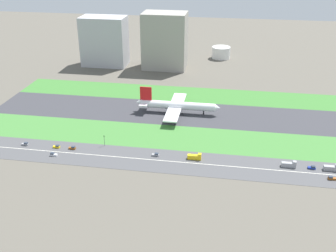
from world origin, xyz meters
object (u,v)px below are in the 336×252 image
at_px(truck_2, 195,157).
at_px(truck_1, 289,165).
at_px(hangar_building, 165,41).
at_px(car_0, 72,148).
at_px(car_5, 312,168).
at_px(terminal_building, 104,41).
at_px(fuel_tank_west, 221,53).
at_px(car_2, 57,147).
at_px(traffic_light, 104,140).
at_px(car_4, 53,154).
at_px(airliner, 176,105).
at_px(car_6, 25,144).
at_px(car_3, 332,178).
at_px(truck_0, 331,168).
at_px(car_1, 156,155).

height_order(truck_2, truck_1, same).
bearing_deg(hangar_building, car_0, -98.97).
xyz_separation_m(car_5, hangar_building, (-118.76, 182.00, 26.89)).
relative_size(terminal_building, fuel_tank_west, 2.49).
xyz_separation_m(car_2, traffic_light, (29.51, 7.99, 3.37)).
distance_m(truck_1, car_4, 143.24).
relative_size(car_5, terminal_building, 0.09).
height_order(airliner, car_6, airliner).
xyz_separation_m(car_6, hangar_building, (61.04, 182.00, 26.89)).
xyz_separation_m(car_3, terminal_building, (-190.91, 192.00, 23.98)).
xyz_separation_m(airliner, car_4, (-65.44, -78.00, -5.31)).
xyz_separation_m(truck_0, fuel_tank_west, (-74.07, 227.00, 4.61)).
relative_size(car_3, car_4, 1.00).
distance_m(truck_0, terminal_building, 266.04).
xyz_separation_m(car_3, traffic_light, (-137.62, 17.99, 3.37)).
bearing_deg(hangar_building, car_4, -100.98).
distance_m(car_6, traffic_light, 51.91).
xyz_separation_m(truck_2, terminal_building, (-112.98, 182.00, 23.23)).
height_order(truck_2, terminal_building, terminal_building).
height_order(airliner, car_0, airliner).
distance_m(car_3, car_2, 167.42).
bearing_deg(car_3, truck_1, -24.34).
bearing_deg(truck_1, traffic_light, 176.04).
xyz_separation_m(car_6, truck_2, (110.87, -0.00, 0.75)).
xyz_separation_m(car_0, truck_1, (134.38, -0.00, 0.75)).
bearing_deg(fuel_tank_west, terminal_building, -159.22).
bearing_deg(hangar_building, car_2, -102.21).
distance_m(airliner, truck_1, 103.16).
distance_m(car_0, traffic_light, 20.77).
xyz_separation_m(car_2, car_4, (2.13, -10.00, 0.00)).
relative_size(car_0, terminal_building, 0.09).
bearing_deg(car_5, car_1, 180.00).
relative_size(truck_2, car_0, 1.91).
bearing_deg(hangar_building, car_5, -56.87).
xyz_separation_m(car_2, truck_2, (89.20, -0.00, 0.75)).
distance_m(car_3, car_6, 189.06).
bearing_deg(car_6, truck_1, -0.00).
xyz_separation_m(car_2, truck_1, (145.02, -0.00, 0.75)).
relative_size(airliner, truck_1, 7.74).
xyz_separation_m(car_6, car_1, (86.54, 0.00, 0.00)).
distance_m(car_3, car_1, 102.75).
bearing_deg(traffic_light, car_0, -157.04).
bearing_deg(car_1, hangar_building, 97.98).
xyz_separation_m(car_2, hangar_building, (39.37, 182.00, 26.89)).
distance_m(car_2, truck_0, 168.87).
xyz_separation_m(car_1, car_4, (-62.74, -10.00, 0.00)).
xyz_separation_m(car_3, car_0, (-156.49, 10.00, 0.00)).
relative_size(airliner, car_2, 14.77).
distance_m(car_5, terminal_building, 258.44).
bearing_deg(car_5, terminal_building, 134.99).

